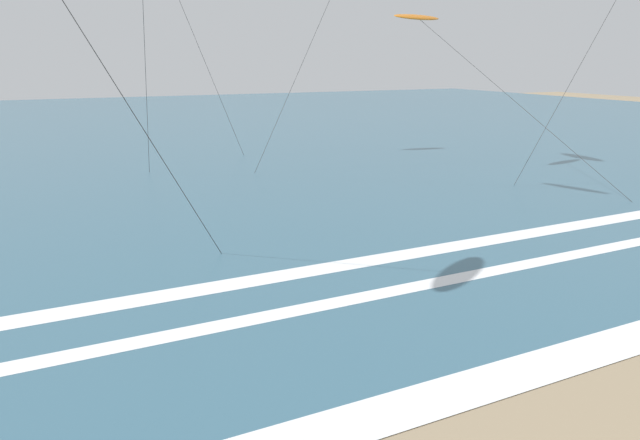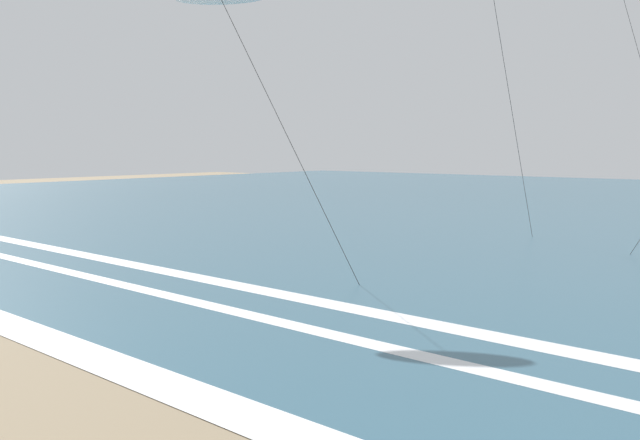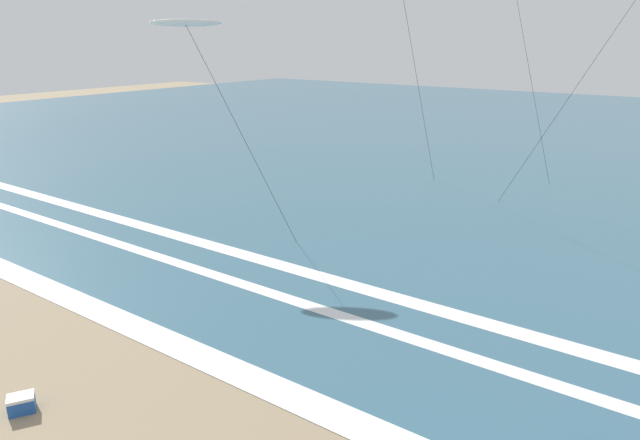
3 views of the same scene
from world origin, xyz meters
name	(u,v)px [view 2 (image 2 of 3)]	position (x,y,z in m)	size (l,w,h in m)	color
wave_foam_shoreline	(185,393)	(0.62, 8.77, 0.01)	(44.23, 1.05, 0.01)	white
wave_foam_mid_break	(272,321)	(-1.49, 13.18, 0.01)	(46.59, 0.58, 0.01)	white
wave_foam_outer_break	(336,305)	(-1.21, 15.43, 0.01)	(49.55, 0.81, 0.01)	white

